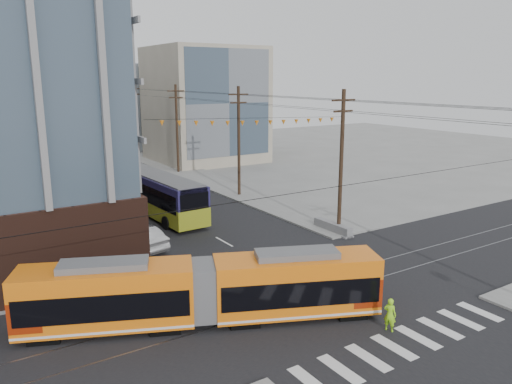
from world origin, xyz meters
TOP-DOWN VIEW (x-y plane):
  - ground at (0.00, 0.00)m, footprint 160.00×160.00m
  - bg_bldg_ne_near at (16.00, 48.00)m, footprint 14.00×14.00m
  - bg_bldg_ne_far at (18.00, 68.00)m, footprint 16.00×16.00m
  - utility_pole_far at (8.50, 56.00)m, footprint 0.30×0.30m
  - streetcar at (-6.88, 3.68)m, footprint 16.92×9.20m
  - city_bus at (-1.19, 23.62)m, footprint 3.52×13.30m
  - parked_car_silver at (-5.71, 15.90)m, footprint 2.69×5.21m
  - parked_car_white at (-5.56, 18.85)m, footprint 1.89×4.54m
  - parked_car_grey at (-5.47, 22.55)m, footprint 2.90×4.93m
  - pedestrian at (0.16, -1.82)m, footprint 0.60×0.71m
  - jersey_barrier at (8.30, 11.46)m, footprint 0.89×3.86m

SIDE VIEW (x-z plane):
  - ground at x=0.00m, z-range 0.00..0.00m
  - jersey_barrier at x=8.30m, z-range 0.00..0.77m
  - parked_car_grey at x=-5.47m, z-range 0.00..1.29m
  - parked_car_white at x=-5.56m, z-range 0.00..1.31m
  - parked_car_silver at x=-5.71m, z-range 0.00..1.63m
  - pedestrian at x=0.16m, z-range 0.00..1.66m
  - streetcar at x=-6.88m, z-range 0.00..3.35m
  - city_bus at x=-1.19m, z-range 0.00..3.73m
  - utility_pole_far at x=8.50m, z-range 0.00..11.00m
  - bg_bldg_ne_far at x=18.00m, z-range 0.00..14.00m
  - bg_bldg_ne_near at x=16.00m, z-range 0.00..16.00m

